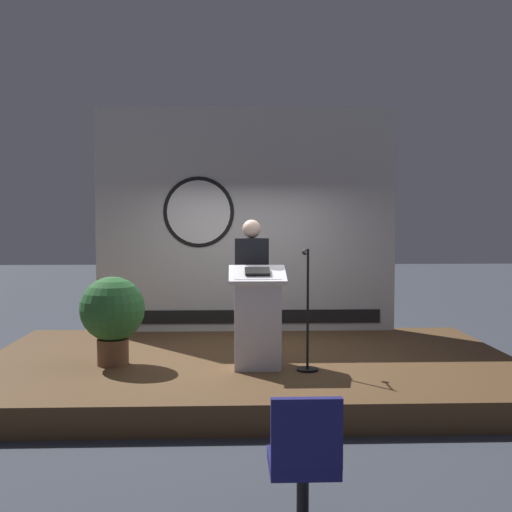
# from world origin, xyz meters

# --- Properties ---
(ground_plane) EXTENTS (40.00, 40.00, 0.00)m
(ground_plane) POSITION_xyz_m (0.00, 0.00, 0.00)
(ground_plane) COLOR #383D47
(stage_platform) EXTENTS (6.40, 4.00, 0.30)m
(stage_platform) POSITION_xyz_m (0.00, 0.00, 0.15)
(stage_platform) COLOR brown
(stage_platform) RESTS_ON ground
(banner_display) EXTENTS (4.46, 0.12, 3.33)m
(banner_display) POSITION_xyz_m (-0.02, 1.85, 1.95)
(banner_display) COLOR silver
(banner_display) RESTS_ON stage_platform
(podium) EXTENTS (0.64, 0.49, 1.15)m
(podium) POSITION_xyz_m (0.07, -0.55, 0.85)
(podium) COLOR silver
(podium) RESTS_ON stage_platform
(speaker_person) EXTENTS (0.40, 0.26, 1.67)m
(speaker_person) POSITION_xyz_m (0.02, -0.07, 1.15)
(speaker_person) COLOR black
(speaker_person) RESTS_ON stage_platform
(microphone_stand) EXTENTS (0.24, 0.46, 1.35)m
(microphone_stand) POSITION_xyz_m (0.62, -0.66, 0.76)
(microphone_stand) COLOR black
(microphone_stand) RESTS_ON stage_platform
(potted_plant) EXTENTS (0.74, 0.74, 1.02)m
(potted_plant) POSITION_xyz_m (-1.59, -0.34, 0.91)
(potted_plant) COLOR brown
(potted_plant) RESTS_ON stage_platform
(audience_chair_left) EXTENTS (0.44, 0.45, 0.89)m
(audience_chair_left) POSITION_xyz_m (0.24, -3.71, 0.49)
(audience_chair_left) COLOR black
(audience_chair_left) RESTS_ON ground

